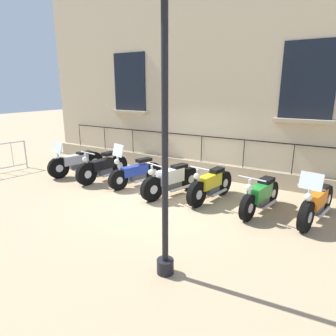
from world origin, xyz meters
TOP-DOWN VIEW (x-y plane):
  - ground_plane at (0.00, 0.00)m, footprint 60.00×60.00m
  - building_facade at (-2.76, -0.00)m, footprint 0.82×13.77m
  - motorcycle_silver at (-0.30, -3.80)m, footprint 2.00×0.85m
  - motorcycle_black at (-0.29, -2.55)m, footprint 2.03×0.69m
  - motorcycle_blue at (-0.40, -1.31)m, footprint 1.89×0.79m
  - motorcycle_white at (-0.23, 0.07)m, footprint 2.04×0.88m
  - motorcycle_yellow at (-0.44, 1.17)m, footprint 1.95×0.67m
  - motorcycle_green at (-0.32, 2.52)m, footprint 1.91×0.73m
  - motorcycle_orange at (-0.47, 3.73)m, footprint 2.07×0.68m
  - lamppost at (2.97, 1.83)m, footprint 0.35×1.05m

SIDE VIEW (x-z plane):
  - ground_plane at x=0.00m, z-range 0.00..0.00m
  - motorcycle_blue at x=-0.40m, z-range -0.29..1.09m
  - motorcycle_green at x=-0.32m, z-range -0.09..0.91m
  - motorcycle_orange at x=-0.47m, z-range -0.23..1.06m
  - motorcycle_yellow at x=-0.44m, z-range -0.09..0.93m
  - motorcycle_white at x=-0.23m, z-range -0.07..0.93m
  - motorcycle_black at x=-0.29m, z-range -0.09..0.94m
  - motorcycle_silver at x=-0.30m, z-range -0.17..1.04m
  - building_facade at x=-2.76m, z-range -0.08..6.50m
  - lamppost at x=2.97m, z-range 1.17..5.68m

